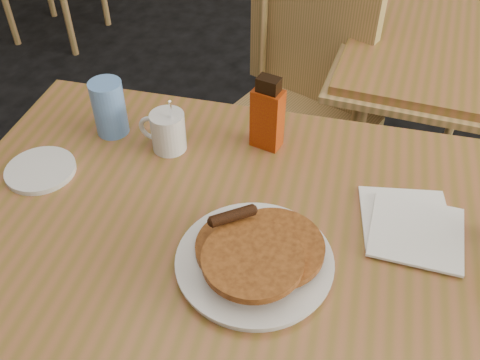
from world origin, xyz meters
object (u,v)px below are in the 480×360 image
main_table (231,235)px  pancake_plate (255,257)px  syrup_bottle (267,115)px  chair_main_far (301,85)px  coffee_mug (167,131)px  blue_tumbler (109,108)px

main_table → pancake_plate: (0.08, -0.09, 0.07)m
pancake_plate → syrup_bottle: size_ratio=1.62×
main_table → chair_main_far: size_ratio=1.28×
syrup_bottle → coffee_mug: bearing=-148.6°
chair_main_far → coffee_mug: chair_main_far is taller
syrup_bottle → blue_tumbler: size_ratio=1.33×
chair_main_far → main_table: bearing=-69.5°
main_table → pancake_plate: 0.14m
main_table → blue_tumbler: size_ratio=9.52×
chair_main_far → coffee_mug: 0.66m
pancake_plate → blue_tumbler: (-0.43, 0.28, 0.04)m
main_table → pancake_plate: bearing=-49.7°
chair_main_far → blue_tumbler: size_ratio=7.42×
chair_main_far → coffee_mug: bearing=-87.9°
main_table → pancake_plate: size_ratio=4.42×
coffee_mug → blue_tumbler: size_ratio=1.09×
chair_main_far → blue_tumbler: (-0.33, -0.59, 0.23)m
main_table → blue_tumbler: blue_tumbler is taller
main_table → coffee_mug: size_ratio=8.76×
pancake_plate → syrup_bottle: bearing=102.6°
pancake_plate → blue_tumbler: bearing=147.2°
blue_tumbler → chair_main_far: bearing=61.0°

